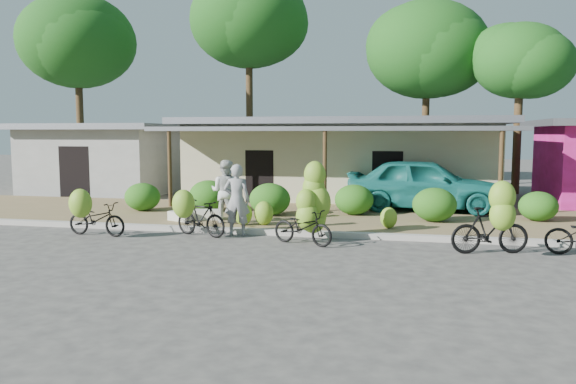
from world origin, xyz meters
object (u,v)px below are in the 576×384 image
tree_back_left (75,40)px  tree_near_right (516,59)px  tree_center_right (423,48)px  vendor (237,200)px  sack_far (181,216)px  bike_far_left (94,216)px  bike_left (197,215)px  bystander (225,191)px  teal_van (424,184)px  bike_right (493,224)px  tree_far_center (246,19)px  bike_center (309,211)px  sack_near (208,215)px

tree_back_left → tree_near_right: size_ratio=1.25×
tree_center_right → vendor: size_ratio=4.78×
sack_far → bike_far_left: bearing=-122.5°
bike_left → bystander: bearing=13.9°
tree_center_right → bystander: bearing=-113.1°
tree_near_right → sack_far: (-11.23, -11.53, -5.78)m
sack_far → teal_van: size_ratio=0.14×
bike_right → bystander: (-7.14, 2.46, 0.33)m
tree_far_center → teal_van: bearing=-45.4°
tree_back_left → bystander: size_ratio=5.18×
bystander → tree_far_center: bearing=-70.9°
bike_center → bystander: bearing=78.5°
tree_far_center → bike_left: tree_far_center is taller
tree_center_right → bike_left: 17.65m
tree_far_center → bike_far_left: size_ratio=6.22×
tree_near_right → sack_near: (-10.51, -11.12, -5.77)m
bike_right → bystander: 7.56m
tree_near_right → tree_back_left: bearing=-175.9°
tree_center_right → vendor: 16.83m
bike_center → bike_right: 4.34m
teal_van → bike_far_left: bearing=128.1°
bike_far_left → bike_center: (5.76, 0.40, 0.25)m
bike_far_left → sack_far: size_ratio=2.35×
tree_near_right → teal_van: (-4.02, -7.61, -5.03)m
bike_far_left → sack_far: 2.77m
bike_left → teal_van: bearing=-25.9°
bike_right → tree_back_left: bearing=41.3°
tree_center_right → tree_near_right: (4.00, -2.00, -0.90)m
tree_back_left → sack_far: tree_back_left is taller
tree_far_center → bike_right: bearing=-56.3°
tree_near_right → bystander: size_ratio=4.15×
sack_near → sack_far: sack_near is taller
bike_right → bike_center: bearing=68.0°
vendor → bystander: 1.55m
tree_near_right → bike_far_left: bearing=-132.5°
tree_center_right → teal_van: 11.29m
bike_right → bike_left: bearing=70.2°
tree_far_center → bystander: (3.20, -13.07, -7.59)m
bike_right → vendor: vendor is taller
bike_far_left → bike_left: 2.76m
tree_center_right → sack_far: bearing=-118.1°
bystander → tree_near_right: bearing=-125.0°
bike_far_left → sack_far: bike_far_left is taller
tree_back_left → bike_right: bearing=-34.3°
sack_far → bystander: 1.64m
tree_far_center → tree_near_right: tree_far_center is taller
bike_right → sack_far: bearing=59.4°
tree_far_center → bike_center: size_ratio=5.36×
bike_far_left → bike_left: (2.72, 0.51, 0.04)m
tree_near_right → sack_far: tree_near_right is taller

